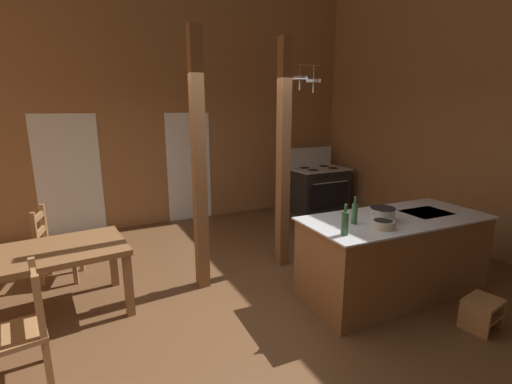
{
  "coord_description": "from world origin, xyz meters",
  "views": [
    {
      "loc": [
        -1.52,
        -3.23,
        2.12
      ],
      "look_at": [
        0.34,
        0.49,
        1.15
      ],
      "focal_mm": 25.13,
      "sensor_mm": 36.0,
      "label": 1
    }
  ],
  "objects": [
    {
      "name": "glazed_door_back_left",
      "position": [
        -1.68,
        3.43,
        1.02
      ],
      "size": [
        1.0,
        0.01,
        2.05
      ],
      "primitive_type": "cube",
      "color": "white",
      "rests_on": "ground_plane"
    },
    {
      "name": "glazed_panel_back_right",
      "position": [
        0.37,
        3.43,
        1.02
      ],
      "size": [
        0.84,
        0.01,
        2.05
      ],
      "primitive_type": "cube",
      "color": "white",
      "rests_on": "ground_plane"
    },
    {
      "name": "support_post_with_pot_rack",
      "position": [
        0.92,
        0.79,
        1.6
      ],
      "size": [
        0.64,
        0.21,
        2.99
      ],
      "color": "brown",
      "rests_on": "ground_plane"
    },
    {
      "name": "kitchen_island",
      "position": [
        1.62,
        -0.49,
        0.47
      ],
      "size": [
        2.2,
        1.05,
        0.94
      ],
      "color": "brown",
      "rests_on": "ground_plane"
    },
    {
      "name": "bottle_tall_on_counter",
      "position": [
        1.02,
        -0.46,
        1.05
      ],
      "size": [
        0.06,
        0.06,
        0.3
      ],
      "color": "#2D5638",
      "rests_on": "kitchen_island"
    },
    {
      "name": "ladderback_chair_by_post",
      "position": [
        -2.05,
        -0.23,
        0.45
      ],
      "size": [
        0.5,
        0.5,
        0.95
      ],
      "color": "#9E7044",
      "rests_on": "ground_plane"
    },
    {
      "name": "dining_table",
      "position": [
        -2.01,
        0.7,
        0.65
      ],
      "size": [
        1.78,
        1.07,
        0.74
      ],
      "color": "brown",
      "rests_on": "ground_plane"
    },
    {
      "name": "wall_right",
      "position": [
        3.81,
        0.0,
        2.32
      ],
      "size": [
        0.14,
        7.67,
        4.64
      ],
      "primitive_type": "cube",
      "color": "#93663F",
      "rests_on": "ground_plane"
    },
    {
      "name": "ladderback_chair_near_window",
      "position": [
        -1.89,
        1.65,
        0.45
      ],
      "size": [
        0.52,
        0.52,
        0.95
      ],
      "color": "#9E7044",
      "rests_on": "ground_plane"
    },
    {
      "name": "bottle_short_on_counter",
      "position": [
        0.71,
        -0.69,
        1.06
      ],
      "size": [
        0.07,
        0.07,
        0.31
      ],
      "color": "#2D5638",
      "rests_on": "kitchen_island"
    },
    {
      "name": "support_post_center",
      "position": [
        -0.29,
        0.67,
        1.5
      ],
      "size": [
        0.14,
        0.14,
        2.99
      ],
      "color": "brown",
      "rests_on": "ground_plane"
    },
    {
      "name": "wall_back",
      "position": [
        0.0,
        3.5,
        2.32
      ],
      "size": [
        8.28,
        0.14,
        4.64
      ],
      "primitive_type": "cube",
      "color": "#93663F",
      "rests_on": "ground_plane"
    },
    {
      "name": "step_stool",
      "position": [
        1.89,
        -1.4,
        0.18
      ],
      "size": [
        0.4,
        0.33,
        0.3
      ],
      "color": "#9E7044",
      "rests_on": "ground_plane"
    },
    {
      "name": "stove_range",
      "position": [
        2.9,
        2.71,
        0.48
      ],
      "size": [
        1.14,
        0.83,
        1.32
      ],
      "color": "black",
      "rests_on": "ground_plane"
    },
    {
      "name": "ground_plane",
      "position": [
        0.0,
        0.0,
        -0.05
      ],
      "size": [
        8.28,
        7.67,
        0.1
      ],
      "primitive_type": "cube",
      "color": "brown"
    },
    {
      "name": "mixing_bowl_on_counter",
      "position": [
        1.19,
        -0.71,
        0.98
      ],
      "size": [
        0.23,
        0.23,
        0.08
      ],
      "color": "#B2A893",
      "rests_on": "kitchen_island"
    },
    {
      "name": "stockpot_on_counter",
      "position": [
        1.37,
        -0.53,
        1.01
      ],
      "size": [
        0.33,
        0.26,
        0.15
      ],
      "color": "#B7BABF",
      "rests_on": "kitchen_island"
    }
  ]
}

